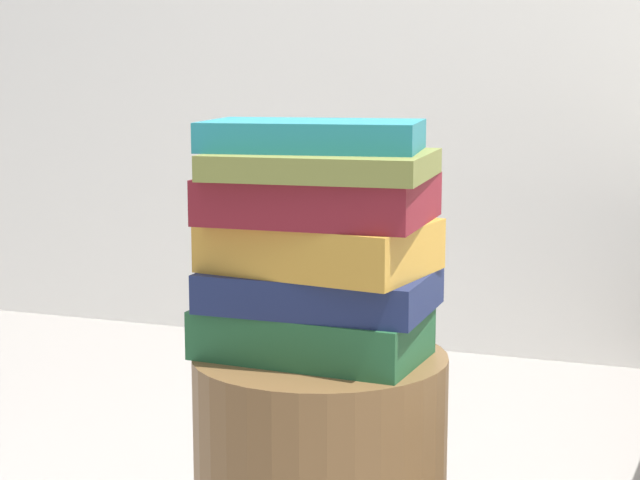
{
  "coord_description": "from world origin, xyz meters",
  "views": [
    {
      "loc": [
        0.43,
        -1.2,
        0.88
      ],
      "look_at": [
        0.0,
        0.0,
        0.67
      ],
      "focal_mm": 58.92,
      "sensor_mm": 36.0,
      "label": 1
    }
  ],
  "objects_px": {
    "book_ochre": "(316,245)",
    "book_maroon": "(318,198)",
    "book_olive": "(323,164)",
    "book_forest": "(312,332)",
    "book_teal": "(313,135)",
    "book_navy": "(322,288)"
  },
  "relations": [
    {
      "from": "book_ochre",
      "to": "book_maroon",
      "type": "xyz_separation_m",
      "value": [
        0.0,
        0.0,
        0.06
      ]
    },
    {
      "from": "book_ochre",
      "to": "book_maroon",
      "type": "bearing_deg",
      "value": 67.0
    },
    {
      "from": "book_ochre",
      "to": "book_olive",
      "type": "bearing_deg",
      "value": -29.45
    },
    {
      "from": "book_forest",
      "to": "book_teal",
      "type": "distance_m",
      "value": 0.24
    },
    {
      "from": "book_ochre",
      "to": "book_teal",
      "type": "height_order",
      "value": "book_teal"
    },
    {
      "from": "book_olive",
      "to": "book_ochre",
      "type": "bearing_deg",
      "value": 137.31
    },
    {
      "from": "book_navy",
      "to": "book_teal",
      "type": "xyz_separation_m",
      "value": [
        -0.01,
        0.0,
        0.19
      ]
    },
    {
      "from": "book_maroon",
      "to": "book_forest",
      "type": "bearing_deg",
      "value": -114.26
    },
    {
      "from": "book_olive",
      "to": "book_teal",
      "type": "distance_m",
      "value": 0.04
    },
    {
      "from": "book_teal",
      "to": "book_forest",
      "type": "bearing_deg",
      "value": -85.49
    },
    {
      "from": "book_maroon",
      "to": "book_olive",
      "type": "relative_size",
      "value": 1.02
    },
    {
      "from": "book_navy",
      "to": "book_maroon",
      "type": "bearing_deg",
      "value": -160.11
    },
    {
      "from": "book_forest",
      "to": "book_navy",
      "type": "xyz_separation_m",
      "value": [
        0.01,
        0.01,
        0.05
      ]
    },
    {
      "from": "book_olive",
      "to": "book_maroon",
      "type": "bearing_deg",
      "value": 127.53
    },
    {
      "from": "book_forest",
      "to": "book_maroon",
      "type": "distance_m",
      "value": 0.17
    },
    {
      "from": "book_forest",
      "to": "book_ochre",
      "type": "height_order",
      "value": "book_ochre"
    },
    {
      "from": "book_forest",
      "to": "book_ochre",
      "type": "distance_m",
      "value": 0.11
    },
    {
      "from": "book_navy",
      "to": "book_teal",
      "type": "distance_m",
      "value": 0.19
    },
    {
      "from": "book_ochre",
      "to": "book_olive",
      "type": "height_order",
      "value": "book_olive"
    },
    {
      "from": "book_maroon",
      "to": "book_teal",
      "type": "height_order",
      "value": "book_teal"
    },
    {
      "from": "book_forest",
      "to": "book_ochre",
      "type": "relative_size",
      "value": 1.05
    },
    {
      "from": "book_navy",
      "to": "book_olive",
      "type": "relative_size",
      "value": 1.06
    }
  ]
}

